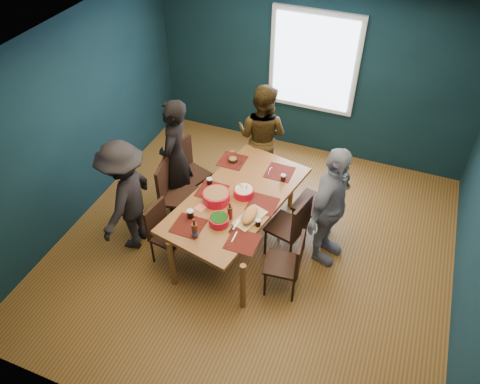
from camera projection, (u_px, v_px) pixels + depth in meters
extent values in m
cube|color=brown|center=(254.00, 248.00, 6.24)|extent=(5.00, 5.00, 0.01)
cube|color=white|center=(259.00, 57.00, 4.46)|extent=(5.00, 5.00, 0.01)
cube|color=#0F2A34|center=(75.00, 124.00, 6.04)|extent=(0.01, 5.00, 2.70)
cube|color=#0F2A34|center=(313.00, 74.00, 7.09)|extent=(5.00, 0.01, 2.70)
cube|color=#0F2A34|center=(144.00, 356.00, 3.60)|extent=(5.00, 0.01, 2.70)
cube|color=silver|center=(314.00, 62.00, 6.94)|extent=(1.35, 0.06, 1.55)
cube|color=#9A552E|center=(237.00, 199.00, 5.84)|extent=(1.42, 2.23, 0.05)
cylinder|color=#9A552E|center=(172.00, 264.00, 5.56)|extent=(0.07, 0.07, 0.73)
cylinder|color=#9A552E|center=(243.00, 286.00, 5.31)|extent=(0.07, 0.07, 0.73)
cylinder|color=#9A552E|center=(233.00, 171.00, 6.88)|extent=(0.07, 0.07, 0.73)
cylinder|color=#9A552E|center=(292.00, 186.00, 6.63)|extent=(0.07, 0.07, 0.73)
cube|color=black|center=(191.00, 175.00, 6.64)|extent=(0.56, 0.56, 0.04)
cube|color=black|center=(180.00, 155.00, 6.57)|extent=(0.19, 0.43, 0.48)
cylinder|color=black|center=(174.00, 189.00, 6.79)|extent=(0.03, 0.03, 0.45)
cylinder|color=black|center=(192.00, 201.00, 6.61)|extent=(0.03, 0.03, 0.45)
cylinder|color=black|center=(192.00, 177.00, 7.00)|extent=(0.03, 0.03, 0.45)
cylinder|color=black|center=(210.00, 188.00, 6.82)|extent=(0.03, 0.03, 0.45)
cube|color=black|center=(180.00, 196.00, 6.28)|extent=(0.53, 0.53, 0.04)
cube|color=black|center=(163.00, 179.00, 6.13)|extent=(0.13, 0.46, 0.50)
cylinder|color=black|center=(164.00, 218.00, 6.33)|extent=(0.03, 0.03, 0.47)
cylinder|color=black|center=(192.00, 222.00, 6.27)|extent=(0.03, 0.03, 0.47)
cylinder|color=black|center=(172.00, 199.00, 6.62)|extent=(0.03, 0.03, 0.47)
cylinder|color=black|center=(199.00, 203.00, 6.56)|extent=(0.03, 0.03, 0.47)
cube|color=black|center=(169.00, 236.00, 5.83)|extent=(0.43, 0.43, 0.04)
cube|color=black|center=(156.00, 218.00, 5.75)|extent=(0.09, 0.39, 0.42)
cylinder|color=black|center=(153.00, 251.00, 5.93)|extent=(0.03, 0.03, 0.39)
cylinder|color=black|center=(174.00, 261.00, 5.81)|extent=(0.03, 0.03, 0.39)
cylinder|color=black|center=(168.00, 235.00, 6.14)|extent=(0.03, 0.03, 0.39)
cylinder|color=black|center=(189.00, 244.00, 6.02)|extent=(0.03, 0.03, 0.39)
cube|color=black|center=(314.00, 205.00, 6.15)|extent=(0.55, 0.55, 0.04)
cube|color=black|center=(331.00, 195.00, 5.88)|extent=(0.13, 0.46, 0.51)
cylinder|color=black|center=(292.00, 222.00, 6.27)|extent=(0.04, 0.04, 0.47)
cylinder|color=black|center=(319.00, 233.00, 6.11)|extent=(0.04, 0.04, 0.47)
cylinder|color=black|center=(305.00, 205.00, 6.52)|extent=(0.04, 0.04, 0.47)
cylinder|color=black|center=(332.00, 216.00, 6.36)|extent=(0.04, 0.04, 0.47)
cube|color=black|center=(286.00, 226.00, 5.89)|extent=(0.52, 0.52, 0.04)
cube|color=black|center=(302.00, 218.00, 5.63)|extent=(0.14, 0.43, 0.47)
cylinder|color=black|center=(265.00, 242.00, 6.01)|extent=(0.03, 0.03, 0.44)
cylinder|color=black|center=(290.00, 255.00, 5.85)|extent=(0.03, 0.03, 0.44)
cylinder|color=black|center=(280.00, 225.00, 6.24)|extent=(0.03, 0.03, 0.44)
cylinder|color=black|center=(305.00, 237.00, 6.08)|extent=(0.03, 0.03, 0.44)
cube|color=black|center=(283.00, 265.00, 5.47)|extent=(0.44, 0.44, 0.04)
cube|color=black|center=(300.00, 254.00, 5.28)|extent=(0.08, 0.40, 0.43)
cylinder|color=black|center=(265.00, 284.00, 5.53)|extent=(0.03, 0.03, 0.40)
cylinder|color=black|center=(293.00, 291.00, 5.46)|extent=(0.03, 0.03, 0.40)
cylinder|color=black|center=(271.00, 263.00, 5.78)|extent=(0.03, 0.03, 0.40)
cylinder|color=black|center=(298.00, 269.00, 5.71)|extent=(0.03, 0.03, 0.40)
imported|color=black|center=(175.00, 157.00, 6.31)|extent=(0.52, 0.69, 1.72)
imported|color=black|center=(262.00, 136.00, 6.79)|extent=(0.85, 0.69, 1.62)
imported|color=silver|center=(330.00, 207.00, 5.60)|extent=(0.63, 1.06, 1.69)
imported|color=black|center=(126.00, 197.00, 5.81)|extent=(0.65, 1.06, 1.59)
cylinder|color=red|center=(216.00, 197.00, 5.73)|extent=(0.34, 0.34, 0.13)
cylinder|color=#599435|center=(216.00, 193.00, 5.69)|extent=(0.29, 0.29, 0.02)
cylinder|color=red|center=(244.00, 192.00, 5.82)|extent=(0.26, 0.26, 0.10)
cylinder|color=beige|center=(244.00, 189.00, 5.79)|extent=(0.23, 0.23, 0.02)
cylinder|color=tan|center=(246.00, 188.00, 5.75)|extent=(0.08, 0.14, 0.20)
cylinder|color=tan|center=(242.00, 186.00, 5.77)|extent=(0.06, 0.14, 0.20)
cylinder|color=red|center=(219.00, 220.00, 5.44)|extent=(0.24, 0.24, 0.10)
cylinder|color=#184D13|center=(219.00, 218.00, 5.41)|extent=(0.21, 0.21, 0.02)
cube|color=tan|center=(250.00, 218.00, 5.53)|extent=(0.35, 0.48, 0.02)
ellipsoid|color=#C88A47|center=(250.00, 214.00, 5.49)|extent=(0.26, 0.38, 0.10)
cube|color=#B3B5BB|center=(236.00, 225.00, 5.43)|extent=(0.03, 0.18, 0.00)
cylinder|color=black|center=(231.00, 229.00, 5.37)|extent=(0.03, 0.10, 0.02)
sphere|color=#166119|center=(247.00, 219.00, 5.42)|extent=(0.03, 0.03, 0.03)
sphere|color=#166119|center=(250.00, 214.00, 5.49)|extent=(0.03, 0.03, 0.03)
sphere|color=#166119|center=(253.00, 209.00, 5.56)|extent=(0.03, 0.03, 0.03)
cylinder|color=black|center=(233.00, 160.00, 6.36)|extent=(0.13, 0.13, 0.05)
cylinder|color=#599435|center=(233.00, 159.00, 6.34)|extent=(0.11, 0.11, 0.01)
cylinder|color=#4B1B0D|center=(195.00, 231.00, 5.25)|extent=(0.07, 0.07, 0.20)
cylinder|color=#4B1B0D|center=(194.00, 222.00, 5.16)|extent=(0.03, 0.03, 0.08)
cylinder|color=#1743A4|center=(195.00, 233.00, 5.27)|extent=(0.07, 0.07, 0.04)
cylinder|color=#4B1B0D|center=(230.00, 213.00, 5.49)|extent=(0.06, 0.06, 0.17)
cylinder|color=#4B1B0D|center=(230.00, 205.00, 5.41)|extent=(0.03, 0.03, 0.07)
cylinder|color=black|center=(190.00, 214.00, 5.51)|extent=(0.08, 0.08, 0.11)
cylinder|color=silver|center=(190.00, 211.00, 5.48)|extent=(0.08, 0.08, 0.02)
cylinder|color=black|center=(258.00, 223.00, 5.42)|extent=(0.06, 0.06, 0.09)
cylinder|color=silver|center=(258.00, 220.00, 5.39)|extent=(0.07, 0.07, 0.01)
cylinder|color=black|center=(283.00, 178.00, 6.04)|extent=(0.06, 0.06, 0.09)
cylinder|color=silver|center=(283.00, 175.00, 6.01)|extent=(0.07, 0.07, 0.01)
cylinder|color=black|center=(210.00, 182.00, 5.98)|extent=(0.07, 0.07, 0.10)
cylinder|color=silver|center=(209.00, 179.00, 5.95)|extent=(0.07, 0.07, 0.01)
cube|color=#FA8269|center=(263.00, 204.00, 5.72)|extent=(0.16, 0.16, 0.00)
cube|color=#FA8269|center=(200.00, 208.00, 5.68)|extent=(0.15, 0.15, 0.00)
cube|color=#FA8269|center=(245.00, 245.00, 5.22)|extent=(0.20, 0.20, 0.00)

